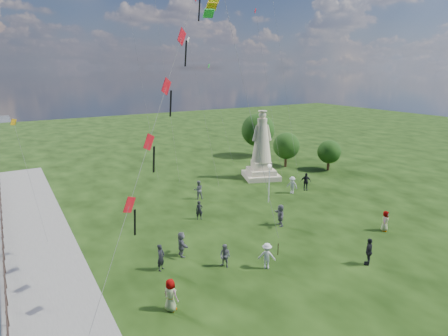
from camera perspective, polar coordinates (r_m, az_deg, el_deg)
waterfront at (r=27.99m, az=-28.02°, el=-14.58°), size 200.00×200.00×1.51m
statue at (r=44.99m, az=5.74°, el=2.27°), size 5.16×5.16×8.14m
lamppost at (r=36.82m, az=6.93°, el=-1.04°), size 0.36×0.36×3.92m
tree_row at (r=53.94m, az=7.56°, el=4.80°), size 7.21×15.26×6.45m
person_0 at (r=25.57m, az=-9.60°, el=-13.28°), size 0.79×0.75×1.82m
person_1 at (r=25.60m, az=0.16°, el=-13.26°), size 0.81×0.93×1.63m
person_2 at (r=25.61m, az=6.55°, el=-13.15°), size 1.25×1.22×1.78m
person_3 at (r=27.62m, az=21.21°, el=-11.78°), size 1.26×1.09×1.92m
person_4 at (r=33.52m, az=23.35°, el=-7.42°), size 0.97×0.82×1.71m
person_5 at (r=27.10m, az=-6.50°, el=-11.44°), size 0.98×1.78×1.82m
person_6 at (r=33.13m, az=-3.78°, el=-6.43°), size 0.72×0.60×1.69m
person_7 at (r=38.10m, az=-3.93°, el=-3.34°), size 1.05×0.78×1.93m
person_8 at (r=40.38m, az=10.35°, el=-2.56°), size 1.06×1.34×1.84m
person_9 at (r=41.71m, az=12.35°, el=-2.03°), size 1.26×1.13×1.93m
person_10 at (r=21.76m, az=-8.14°, el=-18.61°), size 0.91×1.07×1.88m
person_11 at (r=32.11m, az=8.58°, el=-7.11°), size 1.30×1.89×1.88m
red_kite_train at (r=22.24m, az=-7.75°, el=14.76°), size 11.78×9.35×20.77m
small_kites at (r=44.57m, az=-5.13°, el=17.50°), size 29.70×16.89×28.97m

